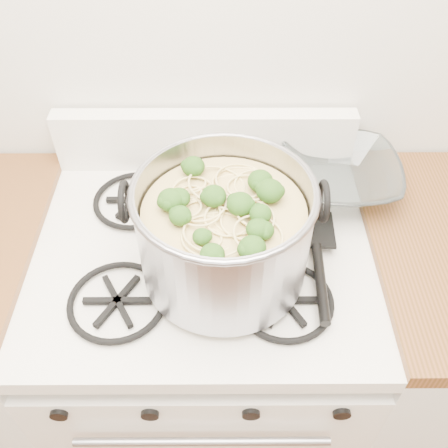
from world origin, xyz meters
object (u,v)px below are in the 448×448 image
glass_bowl (338,181)px  stock_pot (224,233)px  gas_range (208,354)px  spatula (314,227)px

glass_bowl → stock_pot: bearing=-136.9°
gas_range → glass_bowl: glass_bowl is taller
spatula → glass_bowl: 0.17m
gas_range → stock_pot: 0.60m
spatula → glass_bowl: glass_bowl is taller
gas_range → spatula: bearing=8.4°
stock_pot → spatula: size_ratio=1.22×
gas_range → stock_pot: stock_pot is taller
spatula → stock_pot: bearing=-149.5°
stock_pot → spatula: stock_pot is taller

